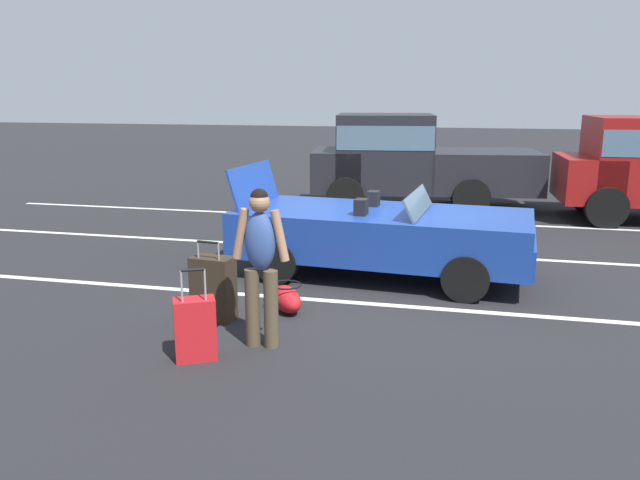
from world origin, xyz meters
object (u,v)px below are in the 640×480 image
(convertible_car, at_px, (395,236))
(suitcase_large_black, at_px, (213,288))
(duffel_bag, at_px, (287,298))
(traveler_person, at_px, (261,259))
(parked_pickup_truck_far, at_px, (406,159))
(suitcase_medium_bright, at_px, (195,329))

(convertible_car, distance_m, suitcase_large_black, 2.88)
(duffel_bag, bearing_deg, suitcase_large_black, -149.64)
(traveler_person, relative_size, parked_pickup_truck_far, 0.32)
(convertible_car, height_order, traveler_person, traveler_person)
(suitcase_medium_bright, relative_size, duffel_bag, 1.35)
(suitcase_large_black, bearing_deg, duffel_bag, -52.30)
(suitcase_medium_bright, height_order, parked_pickup_truck_far, parked_pickup_truck_far)
(duffel_bag, bearing_deg, convertible_car, 58.33)
(convertible_car, bearing_deg, suitcase_large_black, -124.99)
(traveler_person, distance_m, parked_pickup_truck_far, 8.50)
(suitcase_large_black, distance_m, duffel_bag, 0.89)
(convertible_car, relative_size, suitcase_large_black, 4.51)
(traveler_person, bearing_deg, duffel_bag, 2.81)
(convertible_car, relative_size, suitcase_medium_bright, 4.52)
(convertible_car, distance_m, duffel_bag, 2.12)
(suitcase_medium_bright, distance_m, parked_pickup_truck_far, 9.05)
(duffel_bag, distance_m, traveler_person, 1.33)
(suitcase_medium_bright, height_order, duffel_bag, suitcase_medium_bright)
(parked_pickup_truck_far, bearing_deg, duffel_bag, 77.02)
(convertible_car, xyz_separation_m, suitcase_large_black, (-1.84, -2.20, -0.22))
(suitcase_large_black, height_order, traveler_person, traveler_person)
(suitcase_medium_bright, relative_size, traveler_person, 0.57)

